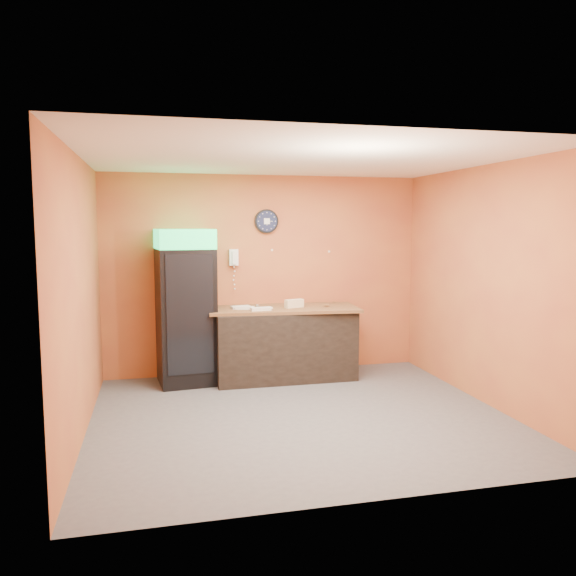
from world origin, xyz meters
name	(u,v)px	position (x,y,z in m)	size (l,w,h in m)	color
floor	(300,416)	(0.00, 0.00, 0.00)	(4.50, 4.50, 0.00)	#47474C
back_wall	(265,275)	(0.00, 2.00, 1.40)	(4.50, 0.02, 2.80)	#BC6C35
left_wall	(80,296)	(-2.25, 0.00, 1.40)	(0.02, 4.00, 2.80)	#BC6C35
right_wall	(486,285)	(2.25, 0.00, 1.40)	(0.02, 4.00, 2.80)	#BC6C35
ceiling	(301,158)	(0.00, 0.00, 2.80)	(4.50, 4.00, 0.02)	white
beverage_cooler	(185,309)	(-1.15, 1.60, 1.00)	(0.79, 0.80, 2.05)	black
prep_counter	(284,344)	(0.18, 1.58, 0.47)	(1.89, 0.84, 0.94)	black
wall_clock	(267,221)	(0.02, 1.97, 2.16)	(0.34, 0.06, 0.34)	black
wall_phone	(234,257)	(-0.45, 1.95, 1.65)	(0.12, 0.11, 0.23)	white
butcher_paper	(284,309)	(0.18, 1.58, 0.96)	(2.02, 0.84, 0.04)	brown
sub_roll_stack	(294,303)	(0.31, 1.53, 1.04)	(0.28, 0.17, 0.11)	beige
wrapped_sandwich_left	(245,308)	(-0.37, 1.52, 1.00)	(0.26, 0.10, 0.04)	silver
wrapped_sandwich_mid	(261,309)	(-0.18, 1.37, 1.00)	(0.29, 0.11, 0.04)	silver
wrapped_sandwich_right	(240,307)	(-0.42, 1.61, 1.00)	(0.25, 0.10, 0.04)	silver
kitchen_tool	(258,306)	(-0.18, 1.57, 1.01)	(0.06, 0.06, 0.06)	silver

